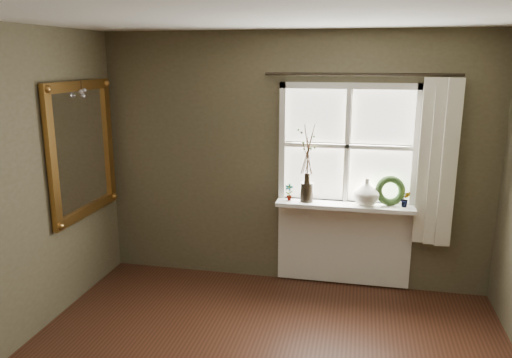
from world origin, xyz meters
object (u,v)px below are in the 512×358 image
at_px(wreath, 390,194).
at_px(gilt_mirror, 82,149).
at_px(dark_jug, 307,192).
at_px(cream_vase, 366,192).

relative_size(wreath, gilt_mirror, 0.23).
bearing_deg(dark_jug, cream_vase, 0.00).
height_order(dark_jug, wreath, wreath).
bearing_deg(gilt_mirror, cream_vase, 11.13).
xyz_separation_m(cream_vase, wreath, (0.23, 0.04, -0.02)).
xyz_separation_m(wreath, gilt_mirror, (-2.95, -0.58, 0.44)).
distance_m(dark_jug, cream_vase, 0.59).
relative_size(cream_vase, gilt_mirror, 0.20).
height_order(cream_vase, wreath, wreath).
height_order(dark_jug, cream_vase, cream_vase).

